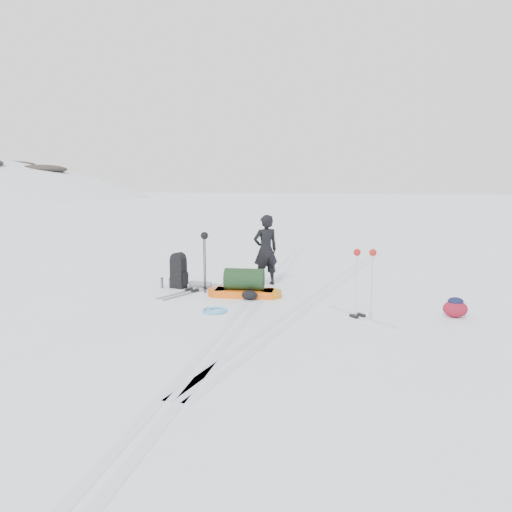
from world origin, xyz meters
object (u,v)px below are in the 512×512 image
(skier, at_px, (266,250))
(ski_poles_black, at_px, (204,243))
(expedition_rucksack, at_px, (181,272))
(pulk_sled, at_px, (244,286))

(skier, bearing_deg, ski_poles_black, 9.95)
(expedition_rucksack, height_order, ski_poles_black, ski_poles_black)
(skier, xyz_separation_m, ski_poles_black, (-1.12, -1.22, 0.28))
(pulk_sled, relative_size, ski_poles_black, 1.21)
(expedition_rucksack, bearing_deg, ski_poles_black, -13.26)
(pulk_sled, height_order, ski_poles_black, ski_poles_black)
(expedition_rucksack, bearing_deg, pulk_sled, -3.62)
(skier, distance_m, expedition_rucksack, 2.10)
(skier, bearing_deg, pulk_sled, 46.53)
(skier, xyz_separation_m, pulk_sled, (-0.14, -1.35, -0.63))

